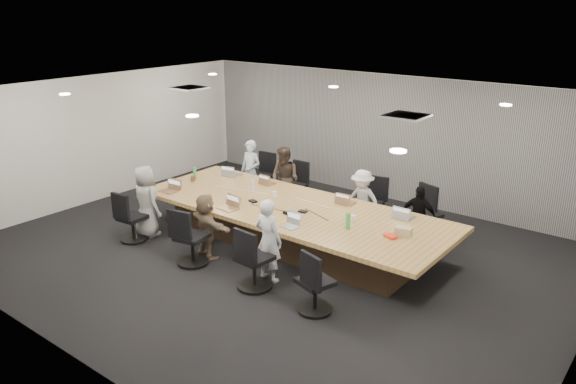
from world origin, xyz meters
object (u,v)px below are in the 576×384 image
Objects in this scene: laptop_5 at (228,209)px; person_6 at (268,240)px; chair_7 at (315,287)px; laptop_6 at (289,227)px; chair_4 at (133,221)px; chair_0 at (261,179)px; person_1 at (285,179)px; laptop_4 at (168,191)px; mug_brown at (193,178)px; stapler at (286,213)px; chair_5 at (192,241)px; laptop_0 at (234,175)px; bottle_green_left at (195,173)px; canvas_bag at (403,231)px; bottle_green_right at (348,221)px; chair_2 at (370,207)px; chair_6 at (254,263)px; person_3 at (418,216)px; laptop_1 at (268,183)px; chair_3 at (425,219)px; person_2 at (362,201)px; snack_packet at (391,236)px; laptop_2 at (347,202)px; person_4 at (146,201)px; bottle_clear at (253,185)px; chair_1 at (295,189)px; person_0 at (251,171)px; laptop_3 at (405,216)px; conference_table at (291,224)px; person_5 at (206,226)px.

person_6 is at bearing -15.98° from laptop_5.
laptop_6 is (-1.16, 0.90, 0.35)m from chair_7.
chair_0 is at bearing 81.61° from chair_4.
laptop_4 is at bearing -120.86° from person_1.
stapler is at bearing -7.31° from mug_brown.
laptop_5 is at bearing -5.75° from laptop_4.
chair_5 reaches higher than laptop_0.
canvas_bag is at bearing -0.78° from bottle_green_left.
canvas_bag is (0.85, 0.32, -0.07)m from bottle_green_right.
bottle_green_right reaches higher than chair_2.
chair_0 is 0.98× the size of chair_6.
bottle_green_right is at bearing -116.06° from person_3.
chair_3 is at bearing -159.97° from laptop_1.
person_2 is 11.13× the size of mug_brown.
canvas_bag reaches higher than snack_packet.
chair_3 reaches higher than chair_0.
person_6 reaches higher than chair_0.
chair_2 is 3.73m from chair_5.
person_2 is 3.67× the size of laptop_4.
person_1 is at bearing 1.45° from chair_2.
bottle_green_left is (-3.34, -0.69, 0.12)m from laptop_2.
canvas_bag is (3.44, -0.76, 0.06)m from laptop_1.
person_4 is 4.88m from canvas_bag.
laptop_0 is 0.90× the size of laptop_5.
person_1 is at bearing -56.11° from person_6.
canvas_bag is (0.36, -1.66, 0.38)m from chair_3.
chair_0 is 0.68× the size of person_2.
chair_6 reaches higher than snack_packet.
person_2 is 4.24× the size of laptop_6.
person_6 is 6.60× the size of bottle_clear.
chair_1 is 0.96× the size of chair_7.
mug_brown is at bearing -108.44° from person_0.
person_2 is 3.72× the size of laptop_3.
chair_2 is at bearing 177.90° from chair_1.
laptop_2 is (0.12, 2.50, 0.32)m from chair_6.
person_0 reaches higher than bottle_clear.
chair_0 is 3.26× the size of canvas_bag.
snack_packet reaches higher than conference_table.
person_3 reaches higher than chair_6.
chair_1 reaches higher than laptop_1.
person_5 reaches higher than chair_2.
canvas_bag is (4.68, 0.84, 0.06)m from laptop_4.
laptop_6 is (1.78, -2.15, 0.05)m from person_1.
chair_5 is (-1.53, -3.40, 0.03)m from chair_2.
mug_brown is (-1.74, 1.68, 0.38)m from chair_5.
conference_table is at bearing 175.51° from snack_packet.
bottle_green_right reaches higher than chair_3.
chair_5 is 2.06m from bottle_clear.
snack_packet is at bearing -145.02° from person_5.
chair_1 is at bearing 175.24° from chair_0.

